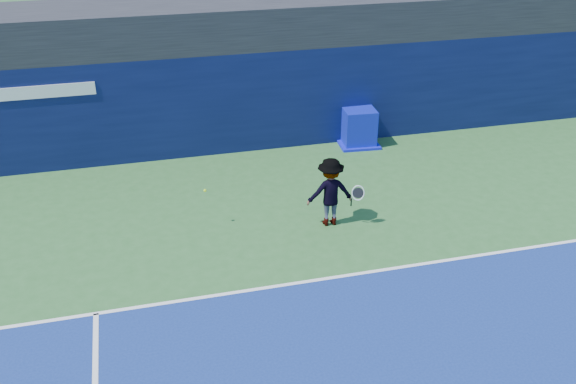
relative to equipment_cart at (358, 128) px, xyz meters
name	(u,v)px	position (x,y,z in m)	size (l,w,h in m)	color
ground	(396,374)	(-2.84, -9.72, -0.52)	(80.00, 80.00, 0.00)	#2D622C
baseline	(340,276)	(-2.84, -6.72, -0.52)	(24.00, 0.10, 0.01)	white
stadium_band	(254,20)	(-2.84, 1.78, 3.08)	(36.00, 3.00, 1.20)	black
back_wall_assembly	(262,97)	(-2.85, 0.78, 0.98)	(36.00, 1.03, 3.00)	#0B123C
equipment_cart	(358,128)	(0.00, 0.00, 0.00)	(1.29, 1.29, 1.15)	#0B15A4
tennis_player	(330,192)	(-2.37, -4.50, 0.33)	(1.31, 0.73, 1.71)	white
tennis_ball	(205,190)	(-5.26, -3.90, 0.44)	(0.07, 0.07, 0.07)	#B7DE18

